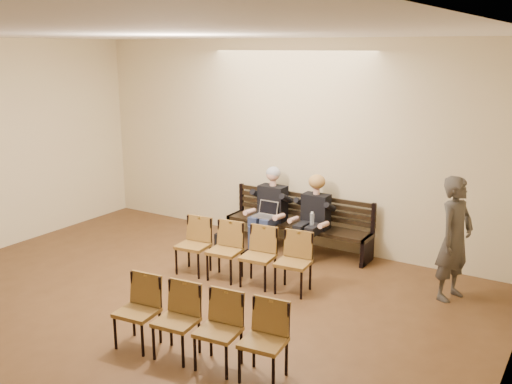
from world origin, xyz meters
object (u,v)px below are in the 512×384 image
(water_bottle, at_px, (312,227))
(chair_row_back, at_px, (197,327))
(seated_man, at_px, (270,208))
(seated_woman, at_px, (313,219))
(passerby, at_px, (456,230))
(bag, at_px, (227,241))
(bench, at_px, (297,237))
(chair_row_front, at_px, (241,254))
(laptop, at_px, (264,218))

(water_bottle, bearing_deg, chair_row_back, -84.63)
(seated_man, relative_size, seated_woman, 1.10)
(passerby, bearing_deg, bag, 106.97)
(seated_man, distance_m, water_bottle, 0.93)
(bag, height_order, chair_row_back, chair_row_back)
(bench, bearing_deg, seated_man, -165.63)
(water_bottle, bearing_deg, bag, -169.54)
(chair_row_front, bearing_deg, seated_man, 99.25)
(chair_row_back, bearing_deg, bag, 113.26)
(bench, height_order, seated_woman, seated_woman)
(bench, height_order, water_bottle, water_bottle)
(seated_man, height_order, chair_row_back, seated_man)
(passerby, relative_size, chair_row_front, 0.94)
(laptop, bearing_deg, seated_man, 89.39)
(seated_man, xyz_separation_m, water_bottle, (0.90, -0.20, -0.13))
(chair_row_front, bearing_deg, passerby, 15.11)
(seated_man, bearing_deg, passerby, -8.61)
(laptop, distance_m, water_bottle, 0.87)
(bag, relative_size, chair_row_back, 0.18)
(water_bottle, relative_size, chair_row_front, 0.11)
(chair_row_front, xyz_separation_m, chair_row_back, (0.80, -2.09, -0.01))
(chair_row_front, bearing_deg, seated_woman, 69.54)
(seated_man, relative_size, water_bottle, 6.05)
(bag, xyz_separation_m, chair_row_back, (1.80, -3.16, 0.28))
(laptop, bearing_deg, chair_row_back, -77.72)
(passerby, bearing_deg, seated_woman, 95.53)
(laptop, distance_m, chair_row_back, 3.60)
(bag, height_order, chair_row_front, chair_row_front)
(bench, xyz_separation_m, passerby, (2.70, -0.60, 0.76))
(water_bottle, bearing_deg, seated_woman, 111.55)
(seated_woman, relative_size, laptop, 3.57)
(seated_man, height_order, seated_woman, seated_man)
(laptop, bearing_deg, water_bottle, -4.68)
(seated_man, distance_m, chair_row_back, 3.84)
(bag, distance_m, chair_row_front, 1.50)
(bench, relative_size, chair_row_back, 1.28)
(bench, bearing_deg, chair_row_front, -91.47)
(seated_woman, xyz_separation_m, water_bottle, (0.08, -0.20, -0.07))
(seated_woman, distance_m, chair_row_front, 1.61)
(water_bottle, distance_m, chair_row_front, 1.43)
(bench, xyz_separation_m, chair_row_back, (0.75, -3.75, 0.19))
(seated_woman, distance_m, chair_row_back, 3.66)
(water_bottle, relative_size, bag, 0.64)
(water_bottle, height_order, bag, water_bottle)
(seated_woman, xyz_separation_m, chair_row_front, (-0.40, -1.55, -0.20))
(seated_man, relative_size, bag, 3.90)
(bench, distance_m, chair_row_front, 1.68)
(passerby, relative_size, chair_row_back, 0.97)
(water_bottle, xyz_separation_m, chair_row_back, (0.32, -3.43, -0.15))
(water_bottle, height_order, chair_row_back, chair_row_back)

